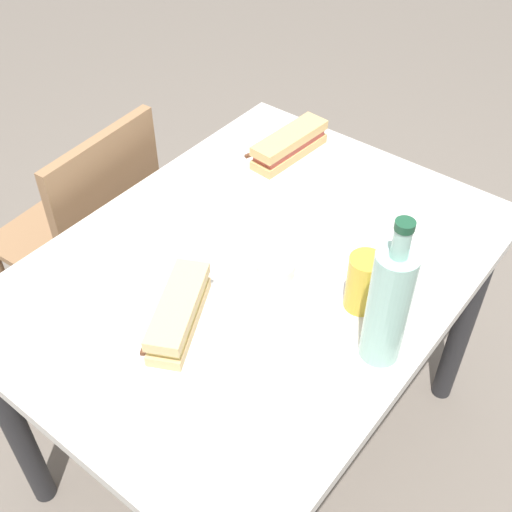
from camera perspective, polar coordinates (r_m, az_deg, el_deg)
ground_plane at (r=2.02m, az=-0.00°, el=-15.88°), size 8.00×8.00×0.00m
dining_table at (r=1.52m, az=-0.00°, el=-3.65°), size 1.13×0.84×0.74m
chair_far at (r=1.95m, az=-14.28°, el=1.98°), size 0.43×0.43×0.85m
plate_near at (r=1.74m, az=2.94°, el=8.71°), size 0.26×0.26×0.01m
baguette_sandwich_near at (r=1.72m, az=2.99°, el=9.84°), size 0.24×0.09×0.07m
knife_near at (r=1.76m, az=1.20°, el=9.60°), size 0.17×0.06×0.01m
plate_far at (r=1.31m, az=-6.55°, el=-6.31°), size 0.26×0.26×0.01m
baguette_sandwich_far at (r=1.27m, az=-6.70°, el=-5.10°), size 0.24×0.17×0.07m
knife_far at (r=1.31m, az=-9.14°, el=-5.96°), size 0.16×0.10×0.01m
water_bottle at (r=1.19m, az=11.67°, el=-4.25°), size 0.08×0.08×0.33m
beer_glass at (r=1.32m, az=9.54°, el=-2.34°), size 0.07×0.07×0.13m
olive_bowl at (r=1.40m, az=1.67°, el=-1.19°), size 0.08×0.08×0.03m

